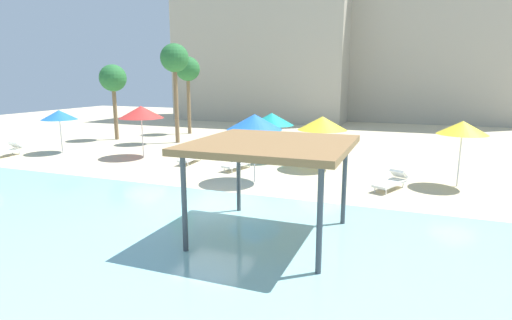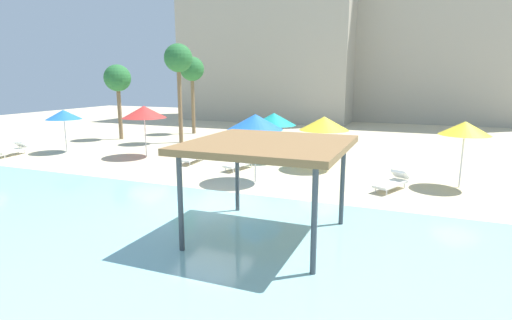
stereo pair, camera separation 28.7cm
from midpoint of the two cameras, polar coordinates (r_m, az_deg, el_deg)
ground_plane at (r=14.68m, az=-5.55°, el=-6.18°), size 80.00×80.00×0.00m
lagoon_water at (r=10.62m, az=-19.10°, el=-13.78°), size 44.00×13.50×0.04m
shade_pavilion at (r=11.02m, az=2.50°, el=1.74°), size 4.17×4.17×2.75m
beach_umbrella_blue_1 at (r=17.20m, az=0.37°, el=5.36°), size 2.38×2.38×2.93m
beach_umbrella_yellow_2 at (r=20.11m, az=9.94°, el=5.08°), size 2.41×2.41×2.59m
beach_umbrella_red_3 at (r=23.73m, az=-15.09°, el=6.53°), size 2.47×2.47×2.89m
beach_umbrella_yellow_4 at (r=18.39m, az=27.65°, el=3.96°), size 1.99×1.99×2.73m
beach_umbrella_blue_5 at (r=26.85m, az=-25.11°, el=5.78°), size 2.06×2.06×2.56m
beach_umbrella_teal_6 at (r=21.92m, az=2.90°, el=5.76°), size 2.38×2.38×2.58m
lounge_chair_0 at (r=17.29m, az=19.07°, el=-2.90°), size 1.33×1.98×0.74m
lounge_chair_1 at (r=20.07m, az=-1.72°, el=-0.33°), size 1.05×1.99×0.74m
lounge_chair_2 at (r=27.45m, az=-30.63°, el=1.27°), size 0.87×1.96×0.74m
lounge_chair_4 at (r=21.82m, az=-8.34°, el=0.52°), size 0.67×1.92×0.74m
palm_tree_1 at (r=28.51m, az=-10.54°, el=13.54°), size 1.90×1.90×6.68m
palm_tree_2 at (r=31.18m, az=-18.59°, el=10.66°), size 1.90×1.90×5.36m
palm_tree_3 at (r=33.04m, az=-8.71°, el=12.29°), size 1.90×1.90×6.06m
hotel_block_0 at (r=45.02m, az=2.38°, el=16.28°), size 17.70×9.53×16.40m
hotel_block_1 at (r=46.97m, az=25.82°, el=17.26°), size 17.35×8.85×20.10m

